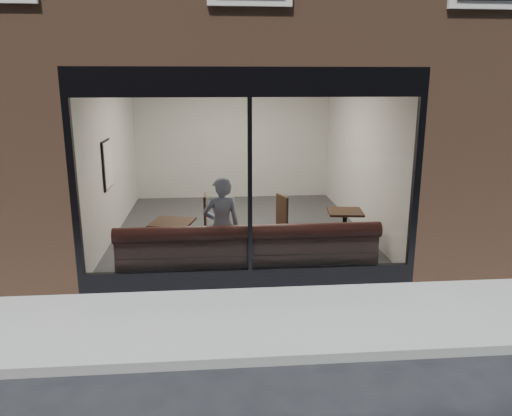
{
  "coord_description": "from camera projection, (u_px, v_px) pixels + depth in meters",
  "views": [
    {
      "loc": [
        -0.52,
        -4.9,
        3.03
      ],
      "look_at": [
        0.12,
        2.4,
        1.14
      ],
      "focal_mm": 35.0,
      "sensor_mm": 36.0,
      "label": 1
    }
  ],
  "objects": [
    {
      "name": "cafe_wall_left",
      "position": [
        112.0,
        155.0,
        9.74
      ],
      "size": [
        0.0,
        6.0,
        6.0
      ],
      "primitive_type": "plane",
      "rotation": [
        1.57,
        0.0,
        1.57
      ],
      "color": "silver",
      "rests_on": "ground"
    },
    {
      "name": "storefront_header",
      "position": [
        250.0,
        82.0,
        6.75
      ],
      "size": [
        5.0,
        0.1,
        0.4
      ],
      "primitive_type": "cube",
      "color": "black",
      "rests_on": "host_building_upper"
    },
    {
      "name": "cafe_table_right",
      "position": [
        345.0,
        212.0,
        8.91
      ],
      "size": [
        0.67,
        0.67,
        0.04
      ],
      "primitive_type": "cube",
      "rotation": [
        0.0,
        0.0,
        -0.12
      ],
      "color": "black",
      "rests_on": "cafe_floor"
    },
    {
      "name": "storefront_mullion",
      "position": [
        250.0,
        187.0,
        7.11
      ],
      "size": [
        0.06,
        0.1,
        2.5
      ],
      "primitive_type": "cube",
      "color": "black",
      "rests_on": "storefront_kick"
    },
    {
      "name": "wall_poster",
      "position": [
        108.0,
        165.0,
        9.19
      ],
      "size": [
        0.02,
        0.63,
        0.84
      ],
      "primitive_type": "cube",
      "color": "white",
      "rests_on": "cafe_wall_left"
    },
    {
      "name": "sidewalk_near",
      "position": [
        256.0,
        319.0,
        6.49
      ],
      "size": [
        40.0,
        2.0,
        0.01
      ],
      "primitive_type": "cube",
      "color": "gray",
      "rests_on": "ground"
    },
    {
      "name": "ground",
      "position": [
        264.0,
        362.0,
        5.52
      ],
      "size": [
        120.0,
        120.0,
        0.0
      ],
      "primitive_type": "plane",
      "color": "black",
      "rests_on": "ground"
    },
    {
      "name": "banquette",
      "position": [
        248.0,
        264.0,
        7.83
      ],
      "size": [
        4.0,
        0.55,
        0.45
      ],
      "primitive_type": "cube",
      "color": "#3C1A16",
      "rests_on": "cafe_floor"
    },
    {
      "name": "cafe_floor",
      "position": [
        239.0,
        229.0,
        10.34
      ],
      "size": [
        6.0,
        6.0,
        0.0
      ],
      "primitive_type": "plane",
      "color": "#2D2D30",
      "rests_on": "ground"
    },
    {
      "name": "cafe_chair_right",
      "position": [
        273.0,
        233.0,
        9.34
      ],
      "size": [
        0.55,
        0.55,
        0.04
      ],
      "primitive_type": "cube",
      "rotation": [
        0.0,
        0.0,
        3.47
      ],
      "color": "black",
      "rests_on": "cafe_floor"
    },
    {
      "name": "cafe_ceiling",
      "position": [
        238.0,
        71.0,
        9.55
      ],
      "size": [
        6.0,
        6.0,
        0.0
      ],
      "primitive_type": "plane",
      "rotation": [
        3.14,
        0.0,
        0.0
      ],
      "color": "white",
      "rests_on": "host_building_upper"
    },
    {
      "name": "storefront_glass",
      "position": [
        250.0,
        187.0,
        7.08
      ],
      "size": [
        4.8,
        0.0,
        4.8
      ],
      "primitive_type": "plane",
      "rotation": [
        1.57,
        0.0,
        0.0
      ],
      "color": "white",
      "rests_on": "storefront_kick"
    },
    {
      "name": "cafe_chair_left",
      "position": [
        196.0,
        231.0,
        9.46
      ],
      "size": [
        0.44,
        0.44,
        0.04
      ],
      "primitive_type": "cube",
      "rotation": [
        0.0,
        0.0,
        3.12
      ],
      "color": "black",
      "rests_on": "cafe_floor"
    },
    {
      "name": "host_building_pier_left",
      "position": [
        84.0,
        138.0,
        12.53
      ],
      "size": [
        2.5,
        12.0,
        3.2
      ],
      "primitive_type": "cube",
      "color": "brown",
      "rests_on": "ground"
    },
    {
      "name": "storefront_kick",
      "position": [
        250.0,
        278.0,
        7.46
      ],
      "size": [
        5.0,
        0.1,
        0.3
      ],
      "primitive_type": "cube",
      "color": "black",
      "rests_on": "ground"
    },
    {
      "name": "cafe_table_left",
      "position": [
        172.0,
        223.0,
        8.24
      ],
      "size": [
        0.79,
        0.79,
        0.04
      ],
      "primitive_type": "cube",
      "rotation": [
        0.0,
        0.0,
        -0.25
      ],
      "color": "black",
      "rests_on": "cafe_floor"
    },
    {
      "name": "person",
      "position": [
        222.0,
        226.0,
        7.83
      ],
      "size": [
        0.64,
        0.48,
        1.59
      ],
      "primitive_type": "imported",
      "rotation": [
        0.0,
        0.0,
        3.32
      ],
      "color": "#8E9EBF",
      "rests_on": "cafe_floor"
    },
    {
      "name": "cafe_wall_right",
      "position": [
        361.0,
        152.0,
        10.16
      ],
      "size": [
        0.0,
        6.0,
        6.0
      ],
      "primitive_type": "plane",
      "rotation": [
        1.57,
        0.0,
        -1.57
      ],
      "color": "silver",
      "rests_on": "ground"
    },
    {
      "name": "host_building_backfill",
      "position": [
        229.0,
        126.0,
        15.73
      ],
      "size": [
        5.0,
        6.0,
        3.2
      ],
      "primitive_type": "cube",
      "color": "brown",
      "rests_on": "ground"
    },
    {
      "name": "cafe_wall_back",
      "position": [
        233.0,
        137.0,
        12.83
      ],
      "size": [
        5.0,
        0.0,
        5.0
      ],
      "primitive_type": "plane",
      "rotation": [
        1.57,
        0.0,
        0.0
      ],
      "color": "silver",
      "rests_on": "ground"
    },
    {
      "name": "kerb_near",
      "position": [
        265.0,
        359.0,
        5.46
      ],
      "size": [
        40.0,
        0.1,
        0.12
      ],
      "primitive_type": "cube",
      "color": "gray",
      "rests_on": "ground"
    },
    {
      "name": "host_building_pier_right",
      "position": [
        374.0,
        136.0,
        13.16
      ],
      "size": [
        2.5,
        12.0,
        3.2
      ],
      "primitive_type": "cube",
      "color": "brown",
      "rests_on": "ground"
    }
  ]
}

